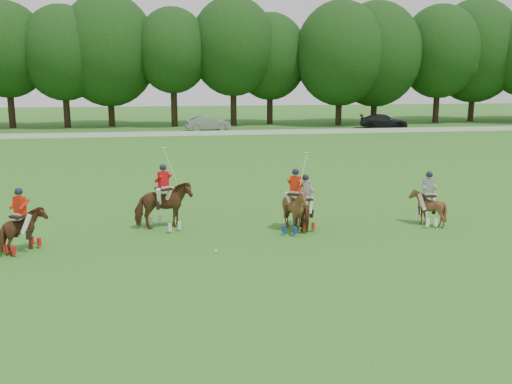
{
  "coord_description": "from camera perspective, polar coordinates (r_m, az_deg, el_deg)",
  "views": [
    {
      "loc": [
        -1.1,
        -16.45,
        5.73
      ],
      "look_at": [
        2.19,
        4.2,
        1.4
      ],
      "focal_mm": 40.0,
      "sensor_mm": 36.0,
      "label": 1
    }
  ],
  "objects": [
    {
      "name": "ground",
      "position": [
        17.45,
        -4.97,
        -7.51
      ],
      "size": [
        180.0,
        180.0,
        0.0
      ],
      "primitive_type": "plane",
      "color": "#306C1E",
      "rests_on": "ground"
    },
    {
      "name": "tree_line",
      "position": [
        64.56,
        -8.07,
        13.81
      ],
      "size": [
        117.98,
        14.32,
        14.75
      ],
      "color": "black",
      "rests_on": "ground"
    },
    {
      "name": "boundary_rail",
      "position": [
        54.74,
        -7.89,
        5.81
      ],
      "size": [
        120.0,
        0.1,
        0.44
      ],
      "primitive_type": "cube",
      "color": "white",
      "rests_on": "ground"
    },
    {
      "name": "car_mid",
      "position": [
        59.32,
        -4.84,
        6.85
      ],
      "size": [
        4.8,
        2.46,
        1.51
      ],
      "primitive_type": "imported",
      "rotation": [
        0.0,
        0.0,
        1.77
      ],
      "color": "#949499",
      "rests_on": "ground"
    },
    {
      "name": "car_right",
      "position": [
        63.61,
        12.63,
        6.92
      ],
      "size": [
        5.5,
        3.47,
        1.49
      ],
      "primitive_type": "imported",
      "rotation": [
        0.0,
        0.0,
        1.28
      ],
      "color": "black",
      "rests_on": "ground"
    },
    {
      "name": "polo_red_a",
      "position": [
        20.14,
        -22.38,
        -3.49
      ],
      "size": [
        1.59,
        1.8,
        2.14
      ],
      "color": "#532F16",
      "rests_on": "ground"
    },
    {
      "name": "polo_red_b",
      "position": [
        21.65,
        -9.17,
        -1.33
      ],
      "size": [
        2.31,
        2.24,
        3.01
      ],
      "color": "#532F16",
      "rests_on": "ground"
    },
    {
      "name": "polo_red_c",
      "position": [
        21.04,
        3.93,
        -1.72
      ],
      "size": [
        1.93,
        1.99,
        2.91
      ],
      "color": "#532F16",
      "rests_on": "ground"
    },
    {
      "name": "polo_stripe_a",
      "position": [
        21.48,
        4.9,
        -1.79
      ],
      "size": [
        1.02,
        1.67,
        2.09
      ],
      "color": "#532F16",
      "rests_on": "ground"
    },
    {
      "name": "polo_stripe_b",
      "position": [
        22.94,
        16.76,
        -1.39
      ],
      "size": [
        1.16,
        1.29,
        2.1
      ],
      "color": "#532F16",
      "rests_on": "ground"
    },
    {
      "name": "polo_ball",
      "position": [
        18.81,
        -4.03,
        -5.92
      ],
      "size": [
        0.09,
        0.09,
        0.09
      ],
      "primitive_type": "sphere",
      "color": "white",
      "rests_on": "ground"
    }
  ]
}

